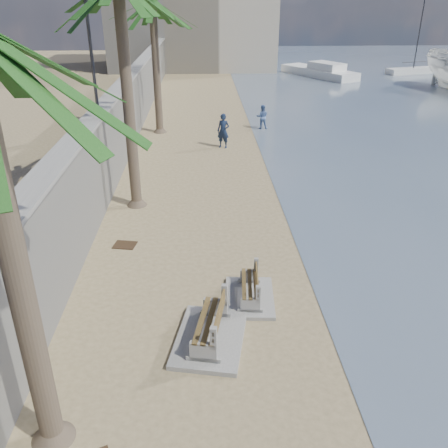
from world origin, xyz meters
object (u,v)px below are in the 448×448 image
palm_back (152,3)px  sailboat_west (413,70)px  person_b (262,116)px  yacht_far (319,73)px  person_a (223,128)px  bench_near (250,288)px  bench_far (210,326)px

palm_back → sailboat_west: 34.58m
palm_back → person_b: (6.40, 0.58, -6.41)m
yacht_far → person_a: bearing=126.3°
yacht_far → sailboat_west: (10.50, 1.40, 0.01)m
person_b → sailboat_west: (18.83, 22.05, -0.47)m
bench_near → person_b: (2.55, 18.58, 0.47)m
bench_far → palm_back: size_ratio=0.32×
palm_back → yacht_far: size_ratio=0.90×
palm_back → person_b: size_ratio=4.96×
palm_back → yacht_far: bearing=55.2°
bench_far → person_b: person_b is taller
person_a → sailboat_west: (21.46, 26.04, -0.71)m
bench_far → bench_near: bearing=56.3°
person_b → yacht_far: size_ratio=0.18×
palm_back → bench_far: bearing=-82.2°
yacht_far → sailboat_west: size_ratio=0.88×
palm_back → person_b: palm_back is taller
person_b → yacht_far: bearing=-107.0°
bench_far → person_b: 20.63m
person_a → yacht_far: 26.98m
bench_far → sailboat_west: bearing=62.0°
bench_far → sailboat_west: 47.96m
yacht_far → sailboat_west: 10.59m
person_a → sailboat_west: 33.75m
bench_far → person_b: bearing=79.7°
bench_far → palm_back: (-2.71, 19.71, 6.81)m
person_b → yacht_far: person_b is taller
person_b → sailboat_west: size_ratio=0.16×
palm_back → person_b: 9.07m
bench_far → yacht_far: yacht_far is taller
bench_far → person_b: size_ratio=1.58×
bench_near → yacht_far: yacht_far is taller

